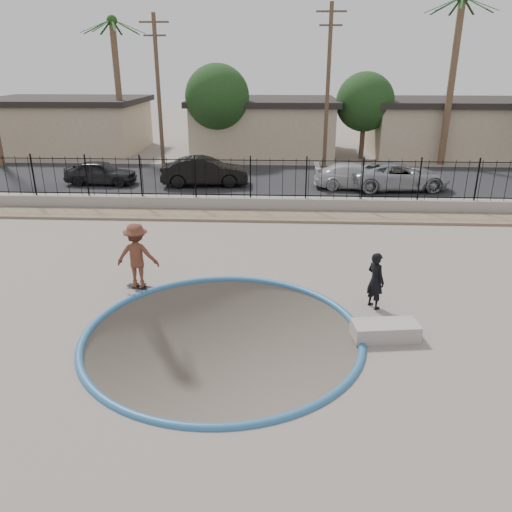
{
  "coord_description": "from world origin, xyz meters",
  "views": [
    {
      "loc": [
        1.38,
        -11.82,
        6.33
      ],
      "look_at": [
        0.67,
        2.0,
        0.96
      ],
      "focal_mm": 35.0,
      "sensor_mm": 36.0,
      "label": 1
    }
  ],
  "objects_px": {
    "skater": "(137,259)",
    "car_d": "(399,176)",
    "skateboard": "(140,287)",
    "car_c": "(355,176)",
    "car_b": "(205,171)",
    "concrete_ledge": "(385,330)",
    "videographer": "(375,280)",
    "car_a": "(101,172)"
  },
  "relations": [
    {
      "from": "skateboard",
      "to": "car_d",
      "type": "relative_size",
      "value": 0.16
    },
    {
      "from": "videographer",
      "to": "car_c",
      "type": "bearing_deg",
      "value": -39.02
    },
    {
      "from": "car_a",
      "to": "car_c",
      "type": "xyz_separation_m",
      "value": [
        13.92,
        -0.21,
        -0.02
      ]
    },
    {
      "from": "concrete_ledge",
      "to": "car_c",
      "type": "bearing_deg",
      "value": 85.09
    },
    {
      "from": "videographer",
      "to": "skater",
      "type": "bearing_deg",
      "value": 49.2
    },
    {
      "from": "skateboard",
      "to": "car_b",
      "type": "height_order",
      "value": "car_b"
    },
    {
      "from": "skater",
      "to": "skateboard",
      "type": "distance_m",
      "value": 0.91
    },
    {
      "from": "car_a",
      "to": "car_b",
      "type": "height_order",
      "value": "car_b"
    },
    {
      "from": "skateboard",
      "to": "car_b",
      "type": "relative_size",
      "value": 0.18
    },
    {
      "from": "skateboard",
      "to": "videographer",
      "type": "relative_size",
      "value": 0.52
    },
    {
      "from": "car_b",
      "to": "car_d",
      "type": "xyz_separation_m",
      "value": [
        10.39,
        -0.36,
        -0.05
      ]
    },
    {
      "from": "skater",
      "to": "videographer",
      "type": "bearing_deg",
      "value": 174.35
    },
    {
      "from": "concrete_ledge",
      "to": "car_b",
      "type": "bearing_deg",
      "value": 113.07
    },
    {
      "from": "skater",
      "to": "car_d",
      "type": "height_order",
      "value": "skater"
    },
    {
      "from": "skater",
      "to": "concrete_ledge",
      "type": "xyz_separation_m",
      "value": [
        6.8,
        -2.54,
        -0.77
      ]
    },
    {
      "from": "car_c",
      "to": "car_d",
      "type": "xyz_separation_m",
      "value": [
        2.26,
        -0.14,
        0.08
      ]
    },
    {
      "from": "car_b",
      "to": "car_d",
      "type": "height_order",
      "value": "car_b"
    },
    {
      "from": "skater",
      "to": "videographer",
      "type": "relative_size",
      "value": 1.2
    },
    {
      "from": "skateboard",
      "to": "car_d",
      "type": "bearing_deg",
      "value": 68.26
    },
    {
      "from": "car_b",
      "to": "videographer",
      "type": "bearing_deg",
      "value": -159.6
    },
    {
      "from": "skater",
      "to": "car_a",
      "type": "bearing_deg",
      "value": -65.06
    },
    {
      "from": "car_a",
      "to": "car_b",
      "type": "relative_size",
      "value": 0.83
    },
    {
      "from": "videographer",
      "to": "car_b",
      "type": "relative_size",
      "value": 0.34
    },
    {
      "from": "skateboard",
      "to": "car_c",
      "type": "height_order",
      "value": "car_c"
    },
    {
      "from": "car_b",
      "to": "skater",
      "type": "bearing_deg",
      "value": 174.89
    },
    {
      "from": "concrete_ledge",
      "to": "car_c",
      "type": "xyz_separation_m",
      "value": [
        1.35,
        15.72,
        0.48
      ]
    },
    {
      "from": "skateboard",
      "to": "car_a",
      "type": "bearing_deg",
      "value": 130.19
    },
    {
      "from": "videographer",
      "to": "car_c",
      "type": "xyz_separation_m",
      "value": [
        1.35,
        14.05,
        -0.13
      ]
    },
    {
      "from": "skater",
      "to": "car_c",
      "type": "relative_size",
      "value": 0.44
    },
    {
      "from": "concrete_ledge",
      "to": "car_a",
      "type": "bearing_deg",
      "value": 128.29
    },
    {
      "from": "car_b",
      "to": "concrete_ledge",
      "type": "bearing_deg",
      "value": -161.97
    },
    {
      "from": "car_b",
      "to": "skateboard",
      "type": "bearing_deg",
      "value": 174.89
    },
    {
      "from": "car_a",
      "to": "car_d",
      "type": "relative_size",
      "value": 0.75
    },
    {
      "from": "skater",
      "to": "videographer",
      "type": "xyz_separation_m",
      "value": [
        6.8,
        -0.87,
        -0.16
      ]
    },
    {
      "from": "car_a",
      "to": "car_d",
      "type": "height_order",
      "value": "car_d"
    },
    {
      "from": "car_a",
      "to": "car_d",
      "type": "distance_m",
      "value": 16.19
    },
    {
      "from": "skateboard",
      "to": "concrete_ledge",
      "type": "distance_m",
      "value": 7.26
    },
    {
      "from": "videographer",
      "to": "car_d",
      "type": "bearing_deg",
      "value": -48.09
    },
    {
      "from": "car_a",
      "to": "car_d",
      "type": "bearing_deg",
      "value": -89.22
    },
    {
      "from": "concrete_ledge",
      "to": "videographer",
      "type": "bearing_deg",
      "value": 90.0
    },
    {
      "from": "skater",
      "to": "car_b",
      "type": "bearing_deg",
      "value": -88.44
    },
    {
      "from": "car_a",
      "to": "skater",
      "type": "bearing_deg",
      "value": -154.64
    }
  ]
}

